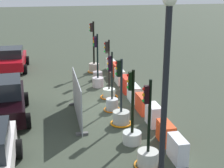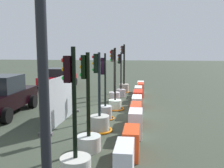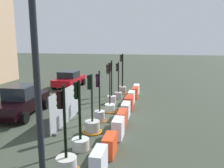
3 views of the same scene
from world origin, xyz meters
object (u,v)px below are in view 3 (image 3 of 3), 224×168
at_px(traffic_light_4, 110,105).
at_px(construction_barrier_5, 129,103).
at_px(construction_barrier_0, 99,162).
at_px(construction_barrier_6, 131,97).
at_px(traffic_light_0, 66,160).
at_px(traffic_light_1, 80,137).
at_px(traffic_light_3, 100,113).
at_px(car_red_compact, 69,79).
at_px(street_lamp_post, 37,84).
at_px(construction_barrier_3, 122,119).
at_px(car_black_sedan, 22,101).
at_px(traffic_light_2, 92,124).
at_px(traffic_light_6, 118,91).
at_px(traffic_light_7, 122,87).
at_px(construction_barrier_4, 126,110).
at_px(traffic_light_5, 111,96).
at_px(construction_barrier_8, 136,89).
at_px(construction_barrier_2, 118,128).
at_px(construction_barrier_1, 110,145).
at_px(construction_barrier_7, 135,93).

bearing_deg(traffic_light_4, construction_barrier_5, -58.76).
xyz_separation_m(construction_barrier_0, construction_barrier_6, (9.02, 0.02, -0.01)).
height_order(traffic_light_0, traffic_light_4, traffic_light_4).
height_order(traffic_light_1, traffic_light_3, traffic_light_1).
height_order(car_red_compact, street_lamp_post, street_lamp_post).
height_order(construction_barrier_3, car_black_sedan, car_black_sedan).
height_order(traffic_light_2, traffic_light_6, traffic_light_2).
xyz_separation_m(construction_barrier_3, car_red_compact, (9.10, 6.67, 0.34)).
distance_m(traffic_light_3, car_red_compact, 10.06).
bearing_deg(traffic_light_7, construction_barrier_4, -168.80).
relative_size(traffic_light_1, traffic_light_2, 1.01).
xyz_separation_m(traffic_light_2, car_black_sedan, (1.71, 4.91, 0.43)).
xyz_separation_m(traffic_light_4, construction_barrier_6, (2.28, -1.08, -0.03)).
bearing_deg(traffic_light_5, street_lamp_post, -178.65).
xyz_separation_m(construction_barrier_4, construction_barrier_6, (3.08, 0.05, 0.00)).
bearing_deg(traffic_light_0, construction_barrier_8, -5.38).
relative_size(traffic_light_3, traffic_light_4, 0.92).
bearing_deg(construction_barrier_2, car_red_compact, 32.58).
xyz_separation_m(traffic_light_3, construction_barrier_2, (-1.99, -1.41, -0.01)).
bearing_deg(traffic_light_2, traffic_light_5, 1.80).
bearing_deg(construction_barrier_4, car_red_compact, 41.23).
distance_m(traffic_light_5, traffic_light_6, 1.51).
distance_m(construction_barrier_2, construction_barrier_3, 1.43).
bearing_deg(construction_barrier_6, construction_barrier_0, -179.86).
bearing_deg(construction_barrier_0, construction_barrier_4, -0.25).
distance_m(traffic_light_1, car_red_compact, 13.13).
relative_size(traffic_light_4, traffic_light_6, 1.09).
bearing_deg(street_lamp_post, construction_barrier_8, -5.02).
bearing_deg(traffic_light_7, traffic_light_6, 178.78).
height_order(traffic_light_5, construction_barrier_3, traffic_light_5).
distance_m(traffic_light_5, construction_barrier_1, 7.43).
height_order(construction_barrier_2, construction_barrier_7, construction_barrier_2).
xyz_separation_m(traffic_light_5, car_red_compact, (4.88, 5.22, 0.20)).
xyz_separation_m(traffic_light_4, construction_barrier_8, (5.24, -1.14, -0.07)).
relative_size(traffic_light_6, construction_barrier_3, 2.49).
height_order(traffic_light_0, construction_barrier_5, traffic_light_0).
bearing_deg(construction_barrier_8, traffic_light_1, 173.20).
height_order(traffic_light_0, street_lamp_post, street_lamp_post).
bearing_deg(traffic_light_4, traffic_light_0, 179.98).
bearing_deg(traffic_light_3, traffic_light_2, -177.57).
distance_m(traffic_light_2, car_black_sedan, 5.22).
bearing_deg(car_black_sedan, traffic_light_1, -125.22).
xyz_separation_m(traffic_light_2, construction_barrier_5, (4.09, -1.25, -0.00)).
distance_m(traffic_light_1, car_black_sedan, 6.05).
bearing_deg(traffic_light_6, construction_barrier_8, -33.31).
relative_size(construction_barrier_1, construction_barrier_4, 0.95).
bearing_deg(traffic_light_0, construction_barrier_2, -21.28).
distance_m(construction_barrier_3, construction_barrier_7, 6.11).
height_order(traffic_light_6, construction_barrier_4, traffic_light_6).
xyz_separation_m(traffic_light_2, car_red_compact, (10.18, 5.39, 0.32)).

